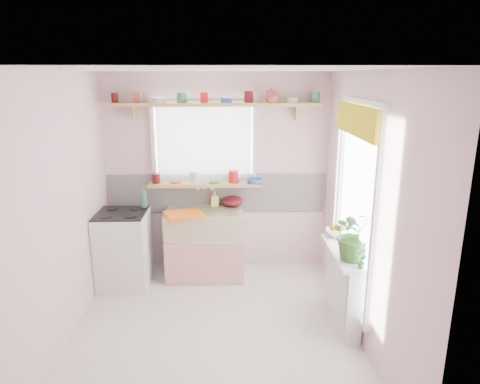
{
  "coord_description": "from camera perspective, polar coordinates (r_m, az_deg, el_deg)",
  "views": [
    {
      "loc": [
        0.15,
        -3.7,
        2.45
      ],
      "look_at": [
        0.27,
        0.55,
        1.29
      ],
      "focal_mm": 32.0,
      "sensor_mm": 36.0,
      "label": 1
    }
  ],
  "objects": [
    {
      "name": "colander",
      "position": [
        5.42,
        -1.01,
        -1.22
      ],
      "size": [
        0.34,
        0.34,
        0.13
      ],
      "primitive_type": "ellipsoid",
      "rotation": [
        0.0,
        0.0,
        -0.25
      ],
      "color": "#5A0F19",
      "rests_on": "sink_unit"
    },
    {
      "name": "cooker_bottle",
      "position": [
        5.27,
        -12.79,
        -0.63
      ],
      "size": [
        0.13,
        0.13,
        0.26
      ],
      "primitive_type": "imported",
      "rotation": [
        0.0,
        0.0,
        -0.33
      ],
      "color": "#39734B",
      "rests_on": "cooker"
    },
    {
      "name": "windowsill",
      "position": [
        5.35,
        -4.74,
        1.03
      ],
      "size": [
        1.4,
        0.22,
        0.04
      ],
      "primitive_type": "cube",
      "color": "tan",
      "rests_on": "room"
    },
    {
      "name": "sill_crockery",
      "position": [
        5.33,
        -5.29,
        1.8
      ],
      "size": [
        1.35,
        0.11,
        0.12
      ],
      "color": "#590F14",
      "rests_on": "windowsill"
    },
    {
      "name": "shelf_vase",
      "position": [
        5.14,
        4.23,
        12.71
      ],
      "size": [
        0.19,
        0.19,
        0.17
      ],
      "primitive_type": "imported",
      "rotation": [
        0.0,
        0.0,
        -0.19
      ],
      "color": "#B44637",
      "rests_on": "pine_shelf"
    },
    {
      "name": "fruit",
      "position": [
        4.74,
        13.06,
        -4.69
      ],
      "size": [
        0.2,
        0.14,
        0.1
      ],
      "color": "orange",
      "rests_on": "fruit_bowl"
    },
    {
      "name": "pine_shelf",
      "position": [
        5.18,
        -3.29,
        11.58
      ],
      "size": [
        2.52,
        0.24,
        0.04
      ],
      "primitive_type": "cube",
      "color": "tan",
      "rests_on": "room"
    },
    {
      "name": "sink_unit",
      "position": [
        5.39,
        -4.68,
        -6.77
      ],
      "size": [
        0.95,
        0.65,
        1.11
      ],
      "color": "white",
      "rests_on": "ground"
    },
    {
      "name": "sill_bowl",
      "position": [
        5.28,
        1.95,
        1.46
      ],
      "size": [
        0.26,
        0.26,
        0.06
      ],
      "primitive_type": "imported",
      "rotation": [
        0.0,
        0.0,
        -0.34
      ],
      "color": "#3660B2",
      "rests_on": "windowsill"
    },
    {
      "name": "dish_tray",
      "position": [
        5.08,
        -7.51,
        -2.99
      ],
      "size": [
        0.52,
        0.45,
        0.04
      ],
      "primitive_type": "cube",
      "rotation": [
        0.0,
        0.0,
        0.36
      ],
      "color": "orange",
      "rests_on": "sink_unit"
    },
    {
      "name": "jade_plant",
      "position": [
        4.13,
        15.09,
        -5.51
      ],
      "size": [
        0.46,
        0.4,
        0.5
      ],
      "primitive_type": "imported",
      "rotation": [
        0.0,
        0.0,
        0.03
      ],
      "color": "#376428",
      "rests_on": "radiator_ledge"
    },
    {
      "name": "soap_bottle_sink",
      "position": [
        5.41,
        -3.42,
        -0.81
      ],
      "size": [
        0.11,
        0.11,
        0.21
      ],
      "primitive_type": "imported",
      "rotation": [
        0.0,
        0.0,
        0.14
      ],
      "color": "#DCCF62",
      "rests_on": "sink_unit"
    },
    {
      "name": "shelf_crockery",
      "position": [
        5.18,
        -3.57,
        12.4
      ],
      "size": [
        2.47,
        0.11,
        0.12
      ],
      "color": "#590F14",
      "rests_on": "pine_shelf"
    },
    {
      "name": "room",
      "position": [
        4.71,
        4.69,
        1.95
      ],
      "size": [
        3.2,
        3.2,
        3.2
      ],
      "color": "white",
      "rests_on": "ground"
    },
    {
      "name": "radiator_ledge",
      "position": [
        4.55,
        13.51,
        -12.02
      ],
      "size": [
        0.22,
        0.95,
        0.78
      ],
      "color": "white",
      "rests_on": "ground"
    },
    {
      "name": "sill_cup",
      "position": [
        5.38,
        -0.66,
        1.97
      ],
      "size": [
        0.14,
        0.14,
        0.11
      ],
      "primitive_type": "imported",
      "rotation": [
        0.0,
        0.0,
        0.02
      ],
      "color": "beige",
      "rests_on": "windowsill"
    },
    {
      "name": "herb_pot",
      "position": [
        4.01,
        15.83,
        -8.45
      ],
      "size": [
        0.12,
        0.09,
        0.21
      ],
      "primitive_type": "imported",
      "rotation": [
        0.0,
        0.0,
        0.18
      ],
      "color": "#306829",
      "rests_on": "radiator_ledge"
    },
    {
      "name": "cooker",
      "position": [
        5.3,
        -15.22,
        -7.37
      ],
      "size": [
        0.58,
        0.58,
        0.93
      ],
      "color": "white",
      "rests_on": "ground"
    },
    {
      "name": "fruit_bowl",
      "position": [
        4.75,
        12.97,
        -5.38
      ],
      "size": [
        0.29,
        0.29,
        0.07
      ],
      "primitive_type": "imported",
      "rotation": [
        0.0,
        0.0,
        -0.08
      ],
      "color": "silver",
      "rests_on": "radiator_ledge"
    }
  ]
}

